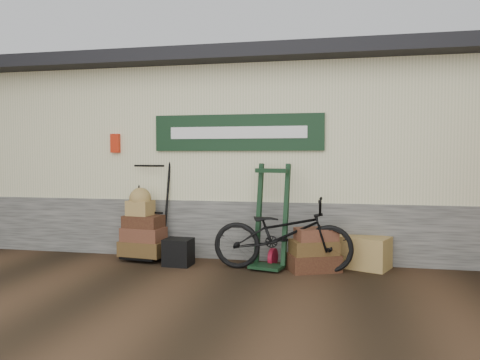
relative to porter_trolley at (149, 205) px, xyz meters
name	(u,v)px	position (x,y,z in m)	size (l,w,h in m)	color
ground	(245,277)	(1.68, -0.85, -0.83)	(80.00, 80.00, 0.00)	black
station_building	(273,155)	(1.68, 1.89, 0.79)	(14.40, 4.10, 3.20)	#4C4C47
porter_trolley	(149,205)	(0.00, 0.00, 0.00)	(0.83, 0.62, 1.65)	black
green_barrow	(271,216)	(1.95, -0.27, -0.08)	(0.54, 0.45, 1.48)	black
suitcase_stack	(314,249)	(2.56, -0.32, -0.52)	(0.68, 0.43, 0.61)	#3B1A12
wicker_hamper	(364,252)	(3.25, 0.00, -0.60)	(0.69, 0.45, 0.45)	olive
black_trunk	(178,252)	(0.61, -0.40, -0.63)	(0.39, 0.34, 0.39)	black
bicycle	(282,230)	(2.13, -0.38, -0.26)	(1.95, 0.68, 1.13)	black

